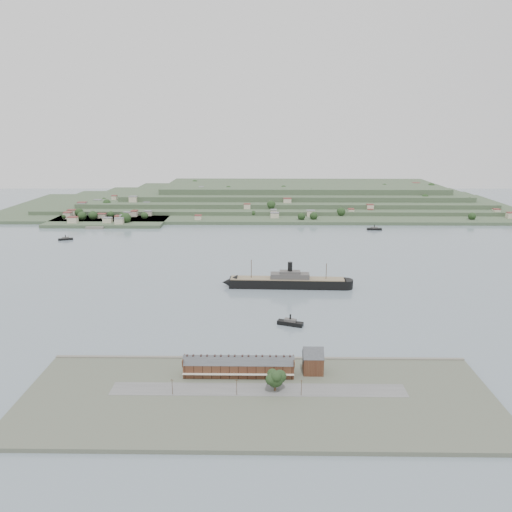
{
  "coord_description": "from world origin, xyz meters",
  "views": [
    {
      "loc": [
        1.98,
        -394.79,
        123.85
      ],
      "look_at": [
        -4.2,
        30.0,
        11.87
      ],
      "focal_mm": 35.0,
      "sensor_mm": 36.0,
      "label": 1
    }
  ],
  "objects_px": {
    "terrace_row": "(239,366)",
    "steamship": "(284,282)",
    "gabled_building": "(313,361)",
    "fig_tree": "(276,378)",
    "tugboat": "(290,323)"
  },
  "relations": [
    {
      "from": "terrace_row",
      "to": "tugboat",
      "type": "distance_m",
      "value": 75.89
    },
    {
      "from": "gabled_building",
      "to": "fig_tree",
      "type": "distance_m",
      "value": 27.22
    },
    {
      "from": "terrace_row",
      "to": "tugboat",
      "type": "relative_size",
      "value": 3.26
    },
    {
      "from": "gabled_building",
      "to": "fig_tree",
      "type": "xyz_separation_m",
      "value": [
        -19.34,
        -19.15,
        0.56
      ]
    },
    {
      "from": "fig_tree",
      "to": "gabled_building",
      "type": "bearing_deg",
      "value": 44.73
    },
    {
      "from": "terrace_row",
      "to": "steamship",
      "type": "height_order",
      "value": "steamship"
    },
    {
      "from": "steamship",
      "to": "tugboat",
      "type": "distance_m",
      "value": 76.77
    },
    {
      "from": "tugboat",
      "to": "fig_tree",
      "type": "relative_size",
      "value": 1.54
    },
    {
      "from": "terrace_row",
      "to": "tugboat",
      "type": "height_order",
      "value": "terrace_row"
    },
    {
      "from": "gabled_building",
      "to": "steamship",
      "type": "xyz_separation_m",
      "value": [
        -8.84,
        142.43,
        -3.63
      ]
    },
    {
      "from": "steamship",
      "to": "tugboat",
      "type": "xyz_separation_m",
      "value": [
        0.85,
        -76.71,
        -2.74
      ]
    },
    {
      "from": "gabled_building",
      "to": "fig_tree",
      "type": "bearing_deg",
      "value": -135.27
    },
    {
      "from": "tugboat",
      "to": "fig_tree",
      "type": "height_order",
      "value": "fig_tree"
    },
    {
      "from": "steamship",
      "to": "fig_tree",
      "type": "distance_m",
      "value": 161.97
    },
    {
      "from": "fig_tree",
      "to": "steamship",
      "type": "bearing_deg",
      "value": 86.28
    }
  ]
}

